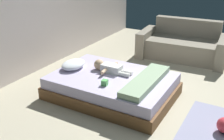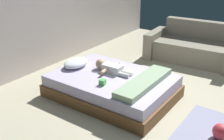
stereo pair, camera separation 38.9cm
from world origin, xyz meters
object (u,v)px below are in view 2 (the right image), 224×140
(baby, at_px, (109,67))
(toy_ball, at_px, (221,132))
(bed, at_px, (112,86))
(toy_block, at_px, (102,82))
(toothbrush, at_px, (112,67))
(pillow, at_px, (76,63))
(couch, at_px, (193,48))

(baby, height_order, toy_ball, baby)
(bed, bearing_deg, toy_block, -167.94)
(toothbrush, bearing_deg, toy_ball, -102.37)
(toothbrush, relative_size, toy_ball, 0.67)
(toothbrush, height_order, toy_block, toy_block)
(pillow, bearing_deg, couch, -26.17)
(toy_block, bearing_deg, pillow, 69.31)
(toy_ball, relative_size, toy_block, 2.13)
(bed, xyz_separation_m, toy_block, (-0.36, -0.08, 0.23))
(pillow, height_order, toy_block, pillow)
(bed, xyz_separation_m, baby, (0.12, 0.14, 0.26))
(toy_block, bearing_deg, couch, -8.32)
(bed, xyz_separation_m, couch, (2.41, -0.48, 0.10))
(couch, xyz_separation_m, toy_ball, (-2.55, -1.30, -0.17))
(toothbrush, height_order, couch, couch)
(baby, relative_size, toothbrush, 4.88)
(baby, bearing_deg, couch, -15.05)
(couch, bearing_deg, baby, 164.95)
(toy_ball, xyz_separation_m, toy_block, (-0.21, 1.71, 0.30))
(toothbrush, relative_size, couch, 0.07)
(bed, relative_size, baby, 2.86)
(pillow, distance_m, couch, 2.75)
(toothbrush, xyz_separation_m, couch, (2.11, -0.70, -0.10))
(baby, distance_m, toothbrush, 0.21)
(bed, relative_size, toy_block, 20.04)
(bed, distance_m, baby, 0.32)
(toy_ball, bearing_deg, bed, 85.49)
(baby, height_order, toy_block, baby)
(toy_block, bearing_deg, baby, 24.03)
(toy_ball, height_order, toy_block, toy_block)
(couch, distance_m, toy_block, 2.80)
(pillow, xyz_separation_m, toy_block, (-0.30, -0.81, -0.03))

